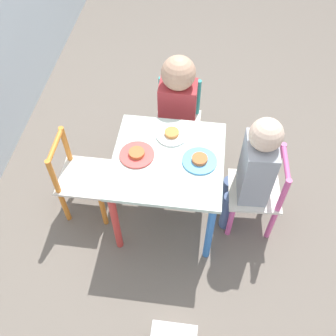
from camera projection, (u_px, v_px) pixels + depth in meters
ground_plane at (168, 213)px, 2.23m from camera, size 6.00×6.00×0.00m
kids_table at (168, 169)px, 1.91m from camera, size 0.53×0.53×0.48m
chair_pink at (258, 193)px, 2.01m from camera, size 0.27×0.27×0.51m
chair_teal at (178, 123)px, 2.31m from camera, size 0.26×0.26×0.51m
chair_orange at (81, 178)px, 2.07m from camera, size 0.26×0.26×0.51m
child_front at (253, 169)px, 1.86m from camera, size 0.21×0.21×0.76m
child_right at (177, 104)px, 2.11m from camera, size 0.22×0.20×0.74m
plate_front at (200, 160)px, 1.83m from camera, size 0.16×0.16×0.03m
plate_right at (172, 134)px, 1.93m from camera, size 0.16×0.16×0.03m
plate_back at (137, 154)px, 1.85m from camera, size 0.16×0.16×0.03m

